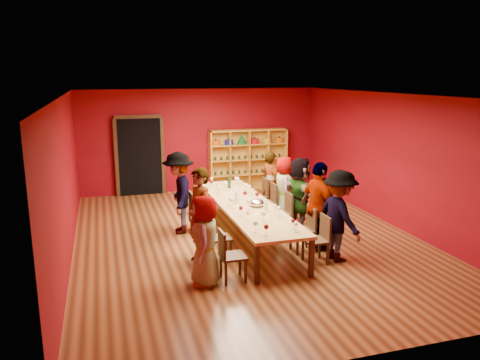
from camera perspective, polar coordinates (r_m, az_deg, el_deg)
The scene contains 48 objects.
room_shell at distance 9.62m, azimuth 0.77°, elevation 1.33°, with size 7.10×9.10×3.04m.
tasting_table at distance 9.81m, azimuth 0.76°, elevation -3.26°, with size 1.10×4.50×0.75m.
doorway at distance 13.66m, azimuth -12.12°, elevation 2.86°, with size 1.40×0.17×2.30m.
shelving_unit at distance 14.17m, azimuth 0.94°, elevation 2.93°, with size 2.40×0.40×1.80m.
chair_person_left_0 at distance 7.89m, azimuth -1.42°, elevation -8.90°, with size 0.42×0.42×0.89m.
person_left_0 at distance 7.71m, azimuth -4.30°, elevation -7.37°, with size 0.74×0.40×1.52m, color #5581B0.
chair_person_left_1 at distance 8.74m, azimuth -3.05°, elevation -6.72°, with size 0.42×0.42×0.89m.
person_left_1 at distance 8.55m, azimuth -4.96°, elevation -4.38°, with size 0.65×0.48×1.78m, color #607EC7.
chair_person_left_3 at distance 10.38m, azimuth -5.36°, elevation -3.57°, with size 0.42×0.42×0.89m.
person_left_3 at distance 10.21m, azimuth -7.47°, elevation -1.57°, with size 1.16×0.48×1.79m, color silver.
chair_person_right_0 at distance 8.76m, azimuth 9.69°, elevation -6.82°, with size 0.42×0.42×0.89m.
person_right_0 at distance 8.82m, azimuth 12.03°, elevation -4.31°, with size 1.11×0.46×1.72m, color silver.
chair_person_right_1 at distance 9.26m, azimuth 8.08°, elevation -5.68°, with size 0.42×0.42×0.89m.
person_right_1 at distance 9.25m, azimuth 9.58°, elevation -3.23°, with size 1.04×0.47×1.77m, color #5D80C0.
chair_person_right_2 at distance 10.28m, azimuth 5.40°, elevation -3.74°, with size 0.42×0.42×0.89m.
person_right_2 at distance 10.33m, azimuth 7.34°, elevation -1.78°, with size 1.54×0.44×1.66m, color silver.
chair_person_right_3 at distance 11.10m, azimuth 3.63°, elevation -2.46°, with size 0.42×0.42×0.89m.
person_right_3 at distance 11.16m, azimuth 5.39°, elevation -1.01°, with size 0.74×0.41×1.52m, color #5F85C3.
chair_person_right_4 at distance 11.66m, azimuth 2.59°, elevation -1.70°, with size 0.42×0.42×0.89m.
person_right_4 at distance 11.67m, azimuth 3.75°, elevation -0.29°, with size 0.57×0.41×1.55m, color #16183D.
wine_glass_0 at distance 10.47m, azimuth -2.58°, elevation -1.12°, with size 0.08×0.08×0.20m.
wine_glass_1 at distance 11.23m, azimuth -3.49°, elevation -0.26°, with size 0.07×0.07×0.18m.
wine_glass_2 at distance 10.03m, azimuth 0.61°, elevation -1.66°, with size 0.09×0.09×0.22m.
wine_glass_3 at distance 9.72m, azimuth 2.59°, elevation -2.30°, with size 0.07×0.07×0.18m.
wine_glass_4 at distance 11.52m, azimuth -3.47°, elevation 0.11°, with size 0.08×0.08×0.19m.
wine_glass_5 at distance 9.06m, azimuth 4.31°, elevation -3.33°, with size 0.08×0.08×0.21m.
wine_glass_6 at distance 8.99m, azimuth 0.10°, elevation -3.50°, with size 0.08×0.08×0.19m.
wine_glass_7 at distance 8.06m, azimuth 1.93°, elevation -5.35°, with size 0.08×0.08×0.21m.
wine_glass_8 at distance 11.48m, azimuth -0.26°, elevation 0.10°, with size 0.08×0.08×0.19m.
wine_glass_9 at distance 10.78m, azimuth 0.79°, elevation -0.70°, with size 0.08×0.08×0.20m.
wine_glass_10 at distance 8.59m, azimuth 2.91°, elevation -4.18°, with size 0.09×0.09×0.21m.
wine_glass_11 at distance 9.38m, azimuth 1.06°, elevation -2.69°, with size 0.09×0.09×0.22m.
wine_glass_12 at distance 7.90m, azimuth 3.21°, elevation -5.79°, with size 0.08×0.08×0.20m.
wine_glass_13 at distance 10.65m, azimuth -2.63°, elevation -0.89°, with size 0.08×0.08×0.20m.
wine_glass_14 at distance 9.50m, azimuth -0.88°, elevation -2.50°, with size 0.09×0.09×0.21m.
wine_glass_15 at distance 10.92m, azimuth -1.82°, elevation -0.45°, with size 0.09×0.09×0.22m.
wine_glass_16 at distance 8.12m, azimuth 6.81°, elevation -5.42°, with size 0.08×0.08×0.19m.
wine_glass_17 at distance 8.28m, azimuth 6.50°, elevation -5.04°, with size 0.08×0.08×0.19m.
wine_glass_18 at distance 11.57m, azimuth -0.49°, elevation 0.18°, with size 0.07×0.07×0.18m.
wine_glass_19 at distance 8.96m, azimuth 4.76°, elevation -3.53°, with size 0.08×0.08×0.21m.
wine_glass_20 at distance 9.94m, azimuth 2.09°, elevation -1.81°, with size 0.09×0.09×0.21m.
wine_glass_21 at distance 8.69m, azimuth 0.98°, elevation -4.12°, with size 0.07×0.07×0.19m.
wine_glass_22 at distance 9.64m, azimuth -1.19°, elevation -2.36°, with size 0.08×0.08×0.19m.
wine_glass_23 at distance 10.62m, azimuth 1.15°, elevation -0.89°, with size 0.08×0.08×0.21m.
spittoon_bowl at distance 9.62m, azimuth 2.08°, elevation -2.82°, with size 0.31×0.31×0.17m, color #ADAFB3.
carafe_a at distance 9.86m, azimuth -0.38°, elevation -2.13°, with size 0.14×0.14×0.27m.
carafe_b at distance 9.31m, azimuth 3.16°, elevation -3.17°, with size 0.12×0.12×0.23m.
wine_bottle at distance 11.14m, azimuth -1.32°, elevation -0.36°, with size 0.09×0.09×0.33m.
Camera 1 is at (-2.82, -8.99, 3.41)m, focal length 35.00 mm.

